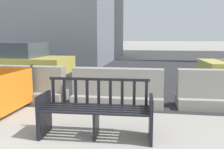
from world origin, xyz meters
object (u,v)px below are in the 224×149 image
Objects in this scene: jersey_barrier_centre at (118,91)px; car_taxi_near at (12,61)px; street_bench at (96,112)px; jersey_barrier_left at (24,86)px.

car_taxi_near is (-4.23, 2.85, 0.32)m from jersey_barrier_centre.
car_taxi_near reaches higher than street_bench.
car_taxi_near is at bearing 131.71° from street_bench.
car_taxi_near reaches higher than jersey_barrier_centre.
street_bench is 0.85× the size of jersey_barrier_centre.
street_bench is at bearing -92.32° from jersey_barrier_centre.
street_bench is 0.40× the size of car_taxi_near.
jersey_barrier_centre is (0.07, 1.81, -0.06)m from street_bench.
jersey_barrier_left is 3.39m from car_taxi_near.
car_taxi_near is at bearing 146.00° from jersey_barrier_centre.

